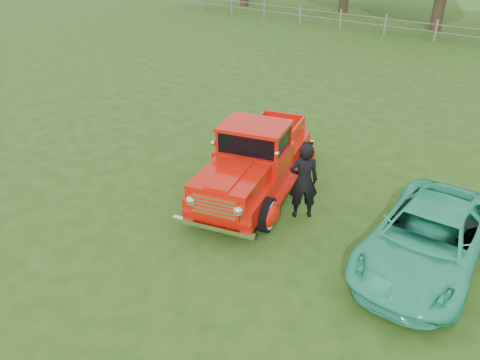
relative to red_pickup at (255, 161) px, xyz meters
The scene contains 4 objects.
ground 2.29m from the red_pickup, 75.06° to the right, with size 140.00×140.00×0.00m, color #274813.
red_pickup is the anchor object (origin of this frame).
teal_sedan 4.30m from the red_pickup, ahead, with size 1.93×4.19×1.16m, color #2FBC8E.
man 1.55m from the red_pickup, ahead, with size 0.65×0.43×1.78m, color black.
Camera 1 is at (5.54, -5.99, 5.78)m, focal length 35.00 mm.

